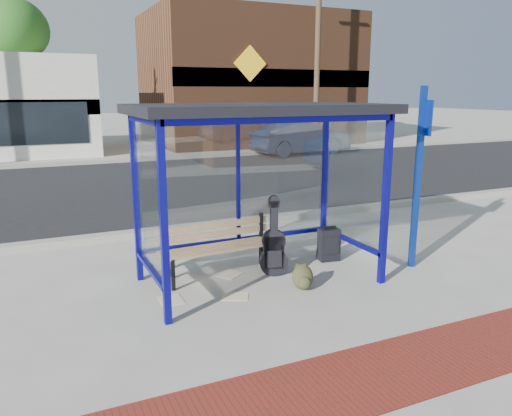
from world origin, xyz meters
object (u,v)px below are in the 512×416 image
parked_car (301,138)px  fire_hydrant (331,141)px  bench (218,245)px  backpack (303,278)px  guitar_bag (274,249)px  suitcase (329,245)px

parked_car → fire_hydrant: 2.80m
bench → parked_car: size_ratio=0.41×
backpack → parked_car: parked_car is taller
guitar_bag → parked_car: 14.36m
parked_car → suitcase: bearing=146.9°
backpack → bench: bearing=144.5°
fire_hydrant → parked_car: bearing=-150.4°
guitar_bag → backpack: 0.69m
bench → guitar_bag: 0.79m
backpack → parked_car: size_ratio=0.08×
parked_car → guitar_bag: bearing=143.6°
guitar_bag → fire_hydrant: 16.84m
suitcase → fire_hydrant: bearing=65.2°
guitar_bag → parked_car: (7.42, 12.29, 0.30)m
bench → suitcase: bench is taller
backpack → parked_car: 14.85m
backpack → fire_hydrant: 17.29m
guitar_bag → suitcase: guitar_bag is taller
parked_car → backpack: bearing=145.2°
guitar_bag → fire_hydrant: guitar_bag is taller
backpack → fire_hydrant: (9.72, 14.30, 0.20)m
backpack → fire_hydrant: bearing=69.8°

